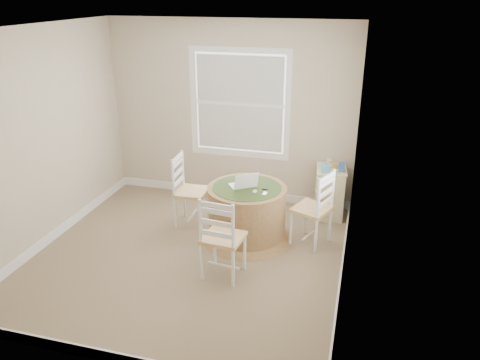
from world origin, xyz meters
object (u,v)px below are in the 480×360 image
(chair_left, at_px, (191,191))
(chair_right, at_px, (312,209))
(chair_near, at_px, (223,237))
(laptop, at_px, (244,184))
(round_table, at_px, (247,211))
(corner_chest, at_px, (329,192))

(chair_left, xyz_separation_m, chair_right, (1.60, -0.10, 0.00))
(chair_near, distance_m, laptop, 0.93)
(round_table, height_order, corner_chest, same)
(chair_left, relative_size, chair_right, 1.00)
(round_table, bearing_deg, corner_chest, 48.38)
(chair_near, bearing_deg, chair_right, -125.15)
(round_table, distance_m, corner_chest, 1.32)
(round_table, xyz_separation_m, chair_right, (0.79, 0.08, 0.09))
(chair_near, bearing_deg, round_table, -86.72)
(chair_left, relative_size, chair_near, 1.00)
(round_table, relative_size, chair_near, 1.22)
(chair_left, relative_size, corner_chest, 1.35)
(chair_right, xyz_separation_m, corner_chest, (0.15, 0.85, -0.12))
(chair_left, height_order, chair_near, same)
(corner_chest, bearing_deg, chair_left, -163.78)
(corner_chest, bearing_deg, chair_near, -125.27)
(round_table, bearing_deg, chair_left, 170.99)
(laptop, distance_m, corner_chest, 1.40)
(chair_left, height_order, laptop, chair_left)
(chair_right, height_order, corner_chest, chair_right)
(chair_left, height_order, chair_right, same)
(round_table, xyz_separation_m, laptop, (-0.05, 0.01, 0.35))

